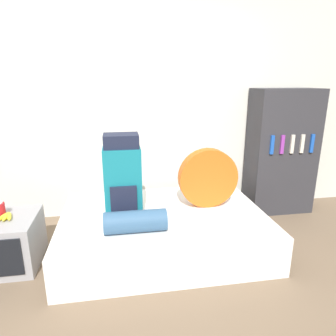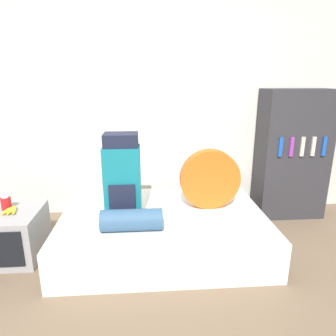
{
  "view_description": "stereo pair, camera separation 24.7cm",
  "coord_description": "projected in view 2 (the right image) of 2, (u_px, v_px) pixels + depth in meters",
  "views": [
    {
      "loc": [
        -0.15,
        -1.84,
        1.61
      ],
      "look_at": [
        0.3,
        0.79,
        0.82
      ],
      "focal_mm": 32.0,
      "sensor_mm": 36.0,
      "label": 1
    },
    {
      "loc": [
        0.1,
        -1.87,
        1.61
      ],
      "look_at": [
        0.3,
        0.79,
        0.82
      ],
      "focal_mm": 32.0,
      "sensor_mm": 36.0,
      "label": 2
    }
  ],
  "objects": [
    {
      "name": "canister",
      "position": [
        6.0,
        203.0,
        2.77
      ],
      "size": [
        0.09,
        0.09,
        0.13
      ],
      "color": "#B2191E",
      "rests_on": "television"
    },
    {
      "name": "television",
      "position": [
        9.0,
        235.0,
        2.78
      ],
      "size": [
        0.59,
        0.58,
        0.45
      ],
      "color": "#939399",
      "rests_on": "ground_plane"
    },
    {
      "name": "sleeping_roll",
      "position": [
        132.0,
        220.0,
        2.54
      ],
      "size": [
        0.53,
        0.19,
        0.19
      ],
      "color": "#33567A",
      "rests_on": "bed"
    },
    {
      "name": "ground_plane",
      "position": [
        136.0,
        303.0,
        2.24
      ],
      "size": [
        16.0,
        16.0,
        0.0
      ],
      "primitive_type": "plane",
      "color": "brown"
    },
    {
      "name": "bed",
      "position": [
        163.0,
        229.0,
        2.96
      ],
      "size": [
        1.94,
        1.35,
        0.37
      ],
      "color": "white",
      "rests_on": "ground_plane"
    },
    {
      "name": "wall_back",
      "position": [
        137.0,
        107.0,
        3.5
      ],
      "size": [
        8.0,
        0.05,
        2.6
      ],
      "color": "silver",
      "rests_on": "ground_plane"
    },
    {
      "name": "bookshelf",
      "position": [
        292.0,
        154.0,
        3.55
      ],
      "size": [
        0.78,
        0.43,
        1.51
      ],
      "color": "#2D2D33",
      "rests_on": "ground_plane"
    },
    {
      "name": "backpack",
      "position": [
        122.0,
        177.0,
        2.74
      ],
      "size": [
        0.33,
        0.27,
        0.79
      ],
      "color": "#14707F",
      "rests_on": "bed"
    },
    {
      "name": "tent_bag",
      "position": [
        210.0,
        179.0,
        2.96
      ],
      "size": [
        0.59,
        0.12,
        0.59
      ],
      "color": "#E05B19",
      "rests_on": "bed"
    },
    {
      "name": "banana_bunch",
      "position": [
        11.0,
        210.0,
        2.72
      ],
      "size": [
        0.14,
        0.18,
        0.04
      ],
      "color": "yellow",
      "rests_on": "television"
    }
  ]
}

